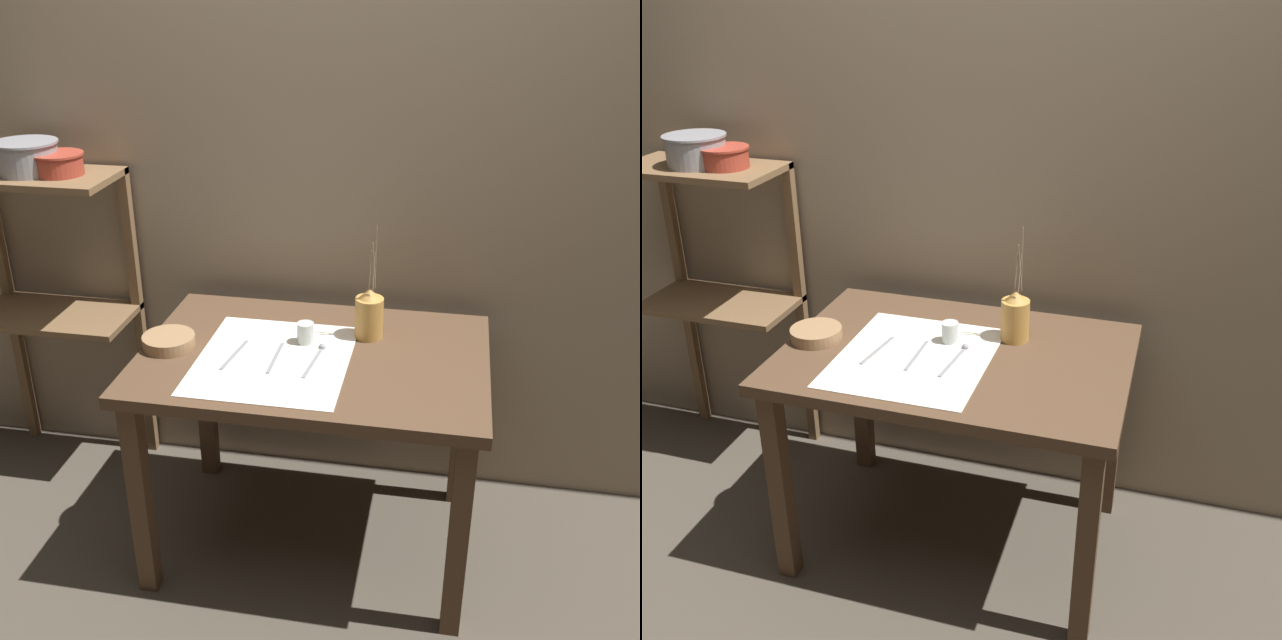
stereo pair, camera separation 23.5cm
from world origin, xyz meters
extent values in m
plane|color=#473F35|center=(0.00, 0.00, 0.00)|extent=(12.00, 12.00, 0.00)
cube|color=gray|center=(0.00, 0.49, 1.20)|extent=(7.00, 0.06, 2.40)
cube|color=#4C3523|center=(0.00, 0.00, 0.75)|extent=(1.12, 0.77, 0.04)
cube|color=#4C3523|center=(-0.50, -0.32, 0.36)|extent=(0.06, 0.06, 0.73)
cube|color=#4C3523|center=(0.50, -0.32, 0.36)|extent=(0.06, 0.06, 0.73)
cube|color=#4C3523|center=(-0.50, 0.32, 0.36)|extent=(0.06, 0.06, 0.73)
cube|color=#4C3523|center=(0.50, 0.32, 0.36)|extent=(0.06, 0.06, 0.73)
cube|color=brown|center=(-1.07, 0.29, 1.22)|extent=(0.59, 0.32, 0.02)
cube|color=brown|center=(-1.07, 0.29, 0.68)|extent=(0.59, 0.32, 0.02)
cube|color=brown|center=(-1.35, 0.43, 0.61)|extent=(0.04, 0.04, 1.23)
cube|color=brown|center=(-0.79, 0.43, 0.61)|extent=(0.04, 0.04, 1.23)
cube|color=silver|center=(-0.12, -0.07, 0.77)|extent=(0.48, 0.54, 0.00)
cylinder|color=#B7843D|center=(0.16, 0.15, 0.84)|extent=(0.09, 0.09, 0.14)
cone|color=#B7843D|center=(0.16, 0.15, 0.92)|extent=(0.07, 0.07, 0.04)
cylinder|color=#847056|center=(0.17, 0.14, 1.04)|extent=(0.01, 0.03, 0.20)
cylinder|color=#847056|center=(0.17, 0.14, 1.03)|extent=(0.02, 0.03, 0.16)
cylinder|color=#847056|center=(0.16, 0.14, 1.01)|extent=(0.01, 0.00, 0.13)
cylinder|color=#847056|center=(0.17, 0.15, 1.05)|extent=(0.01, 0.02, 0.22)
cylinder|color=#8E6B47|center=(-0.47, -0.04, 0.79)|extent=(0.17, 0.17, 0.04)
cylinder|color=#B7C1BC|center=(-0.04, 0.06, 0.80)|extent=(0.06, 0.06, 0.07)
cube|color=gray|center=(-0.24, -0.07, 0.77)|extent=(0.04, 0.20, 0.00)
cube|color=gray|center=(-0.11, -0.06, 0.77)|extent=(0.01, 0.20, 0.00)
cube|color=gray|center=(0.01, -0.07, 0.77)|extent=(0.03, 0.20, 0.00)
sphere|color=gray|center=(0.02, 0.03, 0.77)|extent=(0.02, 0.02, 0.02)
cylinder|color=gray|center=(-1.08, 0.29, 1.29)|extent=(0.21, 0.21, 0.11)
cylinder|color=gray|center=(-1.08, 0.29, 1.34)|extent=(0.23, 0.23, 0.01)
cylinder|color=#9E3828|center=(-0.96, 0.29, 1.27)|extent=(0.17, 0.17, 0.08)
cylinder|color=#9E3828|center=(-0.96, 0.29, 1.30)|extent=(0.18, 0.18, 0.01)
camera|label=1|loc=(0.41, -2.08, 1.90)|focal=42.00mm
camera|label=2|loc=(0.64, -2.03, 1.90)|focal=42.00mm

